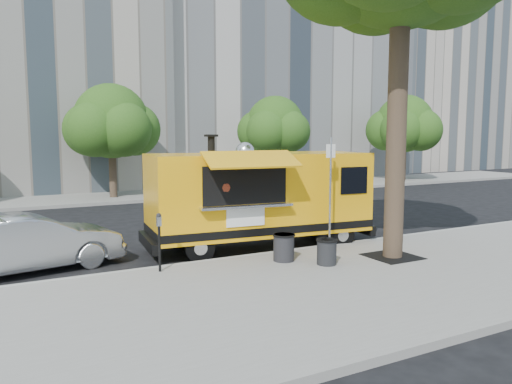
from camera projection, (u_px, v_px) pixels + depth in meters
ground at (250, 251)px, 13.86m from camera, size 120.00×120.00×0.00m
sidewalk at (339, 287)px, 10.35m from camera, size 60.00×6.00×0.15m
curb at (267, 255)px, 13.04m from camera, size 60.00×0.14×0.16m
far_sidewalk at (130, 196)px, 25.69m from camera, size 60.00×5.00×0.15m
building_mid at (251, 46)px, 38.47m from camera, size 20.00×14.00×20.00m
building_right at (412, 84)px, 47.98m from camera, size 16.00×12.00×16.00m
tree_well at (392, 257)px, 12.61m from camera, size 1.20×1.20×0.02m
far_tree_b at (111, 121)px, 24.09m from camera, size 3.60×3.60×5.50m
far_tree_c at (275, 125)px, 28.04m from camera, size 3.24×3.24×5.21m
far_tree_d at (405, 124)px, 32.86m from camera, size 3.78×3.78×5.64m
sign_post at (330, 187)px, 13.01m from camera, size 0.28×0.06×3.00m
parking_meter at (159, 235)px, 11.17m from camera, size 0.11×0.11×1.33m
food_truck at (259, 196)px, 14.02m from camera, size 6.66×3.30×3.20m
sedan at (31, 243)px, 11.73m from camera, size 4.38×2.19×1.38m
trash_bin_left at (327, 251)px, 11.83m from camera, size 0.51×0.51×0.61m
trash_bin_right at (284, 247)px, 12.17m from camera, size 0.55×0.55×0.66m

